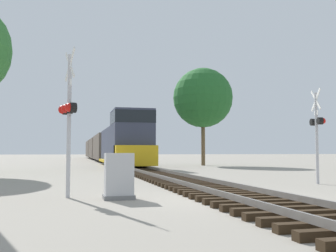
% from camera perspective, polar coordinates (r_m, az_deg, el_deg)
% --- Properties ---
extents(ground_plane, '(400.00, 400.00, 0.00)m').
position_cam_1_polar(ground_plane, '(11.41, 9.94, -10.42)').
color(ground_plane, gray).
extents(rail_track_bed, '(2.60, 160.00, 0.31)m').
position_cam_1_polar(rail_track_bed, '(11.39, 9.93, -9.75)').
color(rail_track_bed, black).
rests_on(rail_track_bed, ground).
extents(freight_train, '(3.09, 65.80, 4.59)m').
position_cam_1_polar(freight_train, '(59.60, -9.39, -3.14)').
color(freight_train, '#33384C').
rests_on(freight_train, ground).
extents(crossing_signal_near, '(0.55, 1.01, 4.39)m').
position_cam_1_polar(crossing_signal_near, '(11.93, -14.29, 1.96)').
color(crossing_signal_near, '#B7B7BC').
rests_on(crossing_signal_near, ground).
extents(crossing_signal_far, '(0.47, 1.02, 3.98)m').
position_cam_1_polar(crossing_signal_far, '(17.57, 20.83, -0.11)').
color(crossing_signal_far, '#B7B7BC').
rests_on(crossing_signal_far, ground).
extents(relay_cabinet, '(0.87, 0.70, 1.30)m').
position_cam_1_polar(relay_cabinet, '(11.31, -7.15, -7.27)').
color(relay_cabinet, slate).
rests_on(relay_cabinet, ground).
extents(tree_mid_background, '(5.90, 5.90, 9.64)m').
position_cam_1_polar(tree_mid_background, '(39.15, 5.09, 4.08)').
color(tree_mid_background, brown).
rests_on(tree_mid_background, ground).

